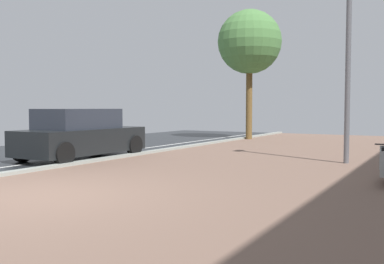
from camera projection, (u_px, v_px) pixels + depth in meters
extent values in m
cube|color=#7B5E4F|center=(323.00, 241.00, 4.99)|extent=(14.40, 40.00, 0.05)
cube|color=black|center=(82.00, 141.00, 12.93)|extent=(1.66, 4.01, 0.71)
cube|color=#282D38|center=(78.00, 119.00, 12.77)|extent=(1.39, 2.34, 0.58)
cylinder|color=black|center=(96.00, 143.00, 14.62)|extent=(0.20, 0.62, 0.62)
cylinder|color=black|center=(134.00, 145.00, 13.84)|extent=(0.20, 0.62, 0.62)
cylinder|color=black|center=(22.00, 151.00, 12.05)|extent=(0.20, 0.62, 0.62)
cylinder|color=black|center=(64.00, 154.00, 11.27)|extent=(0.20, 0.62, 0.62)
cylinder|color=slate|center=(348.00, 68.00, 11.65)|extent=(0.14, 0.14, 5.08)
cylinder|color=brown|center=(249.00, 102.00, 20.81)|extent=(0.30, 0.30, 3.54)
sphere|color=#4F8343|center=(250.00, 42.00, 20.65)|extent=(3.00, 3.00, 3.00)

